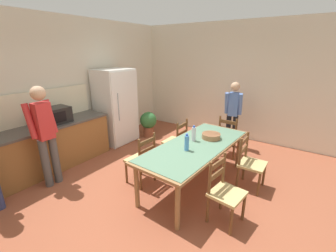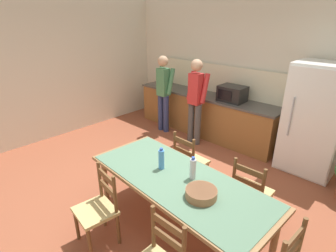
{
  "view_description": "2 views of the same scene",
  "coord_description": "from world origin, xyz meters",
  "px_view_note": "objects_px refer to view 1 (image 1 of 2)",
  "views": [
    {
      "loc": [
        -2.5,
        -1.89,
        2.22
      ],
      "look_at": [
        0.16,
        -0.07,
        1.13
      ],
      "focal_mm": 24.0,
      "sensor_mm": 36.0,
      "label": 1
    },
    {
      "loc": [
        2.18,
        -2.24,
        2.43
      ],
      "look_at": [
        -0.01,
        0.06,
        1.09
      ],
      "focal_mm": 28.0,
      "sensor_mm": 36.0,
      "label": 2
    }
  ],
  "objects_px": {
    "chair_side_near_left": "(225,192)",
    "chair_side_near_right": "(250,163)",
    "refrigerator": "(116,107)",
    "serving_bowl": "(211,136)",
    "person_at_counter": "(45,132)",
    "dining_table": "(196,148)",
    "chair_side_far_right": "(176,141)",
    "bottle_off_centre": "(194,134)",
    "chair_side_far_left": "(142,160)",
    "bottle_near_centre": "(187,143)",
    "potted_plant": "(148,122)",
    "microwave": "(55,115)",
    "chair_head_end": "(229,137)",
    "person_by_table": "(233,111)"
  },
  "relations": [
    {
      "from": "dining_table",
      "to": "chair_side_far_right",
      "type": "height_order",
      "value": "chair_side_far_right"
    },
    {
      "from": "serving_bowl",
      "to": "chair_side_near_left",
      "type": "bearing_deg",
      "value": -145.82
    },
    {
      "from": "serving_bowl",
      "to": "person_by_table",
      "type": "relative_size",
      "value": 0.21
    },
    {
      "from": "bottle_off_centre",
      "to": "person_at_counter",
      "type": "height_order",
      "value": "person_at_counter"
    },
    {
      "from": "refrigerator",
      "to": "bottle_off_centre",
      "type": "relative_size",
      "value": 6.66
    },
    {
      "from": "serving_bowl",
      "to": "dining_table",
      "type": "bearing_deg",
      "value": 166.73
    },
    {
      "from": "serving_bowl",
      "to": "chair_side_near_left",
      "type": "xyz_separation_m",
      "value": [
        -0.93,
        -0.63,
        -0.36
      ]
    },
    {
      "from": "chair_head_end",
      "to": "chair_side_far_right",
      "type": "bearing_deg",
      "value": 51.33
    },
    {
      "from": "potted_plant",
      "to": "chair_head_end",
      "type": "bearing_deg",
      "value": -88.63
    },
    {
      "from": "microwave",
      "to": "chair_side_near_left",
      "type": "relative_size",
      "value": 0.55
    },
    {
      "from": "microwave",
      "to": "chair_side_near_left",
      "type": "distance_m",
      "value": 3.36
    },
    {
      "from": "refrigerator",
      "to": "chair_head_end",
      "type": "height_order",
      "value": "refrigerator"
    },
    {
      "from": "microwave",
      "to": "person_at_counter",
      "type": "relative_size",
      "value": 0.29
    },
    {
      "from": "refrigerator",
      "to": "chair_side_near_right",
      "type": "distance_m",
      "value": 3.37
    },
    {
      "from": "chair_side_near_left",
      "to": "person_at_counter",
      "type": "bearing_deg",
      "value": 113.84
    },
    {
      "from": "bottle_near_centre",
      "to": "person_by_table",
      "type": "xyz_separation_m",
      "value": [
        2.24,
        0.05,
        -0.01
      ]
    },
    {
      "from": "refrigerator",
      "to": "bottle_near_centre",
      "type": "relative_size",
      "value": 6.66
    },
    {
      "from": "chair_side_far_left",
      "to": "potted_plant",
      "type": "bearing_deg",
      "value": -140.69
    },
    {
      "from": "dining_table",
      "to": "person_at_counter",
      "type": "height_order",
      "value": "person_at_counter"
    },
    {
      "from": "dining_table",
      "to": "bottle_off_centre",
      "type": "height_order",
      "value": "bottle_off_centre"
    },
    {
      "from": "dining_table",
      "to": "bottle_near_centre",
      "type": "height_order",
      "value": "bottle_near_centre"
    },
    {
      "from": "bottle_near_centre",
      "to": "person_at_counter",
      "type": "distance_m",
      "value": 2.3
    },
    {
      "from": "microwave",
      "to": "dining_table",
      "type": "height_order",
      "value": "microwave"
    },
    {
      "from": "chair_side_near_left",
      "to": "chair_side_near_right",
      "type": "bearing_deg",
      "value": 4.19
    },
    {
      "from": "chair_side_near_left",
      "to": "chair_head_end",
      "type": "distance_m",
      "value": 2.06
    },
    {
      "from": "potted_plant",
      "to": "serving_bowl",
      "type": "bearing_deg",
      "value": -113.72
    },
    {
      "from": "chair_side_near_right",
      "to": "chair_side_far_left",
      "type": "height_order",
      "value": "same"
    },
    {
      "from": "refrigerator",
      "to": "chair_side_near_left",
      "type": "xyz_separation_m",
      "value": [
        -1.2,
        -3.27,
        -0.46
      ]
    },
    {
      "from": "bottle_off_centre",
      "to": "microwave",
      "type": "bearing_deg",
      "value": 111.88
    },
    {
      "from": "chair_side_near_right",
      "to": "chair_side_far_left",
      "type": "distance_m",
      "value": 1.81
    },
    {
      "from": "bottle_near_centre",
      "to": "chair_side_near_right",
      "type": "height_order",
      "value": "bottle_near_centre"
    },
    {
      "from": "chair_side_far_left",
      "to": "chair_side_far_right",
      "type": "bearing_deg",
      "value": 179.77
    },
    {
      "from": "bottle_off_centre",
      "to": "potted_plant",
      "type": "distance_m",
      "value": 2.41
    },
    {
      "from": "chair_head_end",
      "to": "chair_side_near_left",
      "type": "bearing_deg",
      "value": 112.57
    },
    {
      "from": "chair_head_end",
      "to": "bottle_off_centre",
      "type": "bearing_deg",
      "value": 86.03
    },
    {
      "from": "chair_side_far_right",
      "to": "potted_plant",
      "type": "relative_size",
      "value": 1.36
    },
    {
      "from": "serving_bowl",
      "to": "person_at_counter",
      "type": "relative_size",
      "value": 0.19
    },
    {
      "from": "bottle_near_centre",
      "to": "chair_side_near_left",
      "type": "height_order",
      "value": "bottle_near_centre"
    },
    {
      "from": "dining_table",
      "to": "chair_side_far_left",
      "type": "distance_m",
      "value": 0.94
    },
    {
      "from": "serving_bowl",
      "to": "potted_plant",
      "type": "distance_m",
      "value": 2.45
    },
    {
      "from": "bottle_near_centre",
      "to": "refrigerator",
      "type": "bearing_deg",
      "value": 69.75
    },
    {
      "from": "bottle_near_centre",
      "to": "chair_side_far_right",
      "type": "distance_m",
      "value": 1.17
    },
    {
      "from": "chair_side_far_right",
      "to": "potted_plant",
      "type": "height_order",
      "value": "chair_side_far_right"
    },
    {
      "from": "potted_plant",
      "to": "chair_side_near_right",
      "type": "bearing_deg",
      "value": -107.25
    },
    {
      "from": "chair_side_near_left",
      "to": "chair_head_end",
      "type": "relative_size",
      "value": 1.0
    },
    {
      "from": "microwave",
      "to": "chair_side_far_right",
      "type": "relative_size",
      "value": 0.55
    },
    {
      "from": "refrigerator",
      "to": "chair_side_near_left",
      "type": "distance_m",
      "value": 3.51
    },
    {
      "from": "chair_side_near_right",
      "to": "person_at_counter",
      "type": "relative_size",
      "value": 0.53
    },
    {
      "from": "chair_side_far_right",
      "to": "chair_head_end",
      "type": "xyz_separation_m",
      "value": [
        0.86,
        -0.8,
        0.0
      ]
    },
    {
      "from": "chair_side_far_right",
      "to": "person_by_table",
      "type": "height_order",
      "value": "person_by_table"
    }
  ]
}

